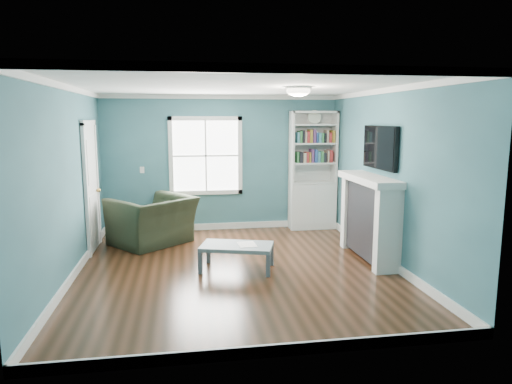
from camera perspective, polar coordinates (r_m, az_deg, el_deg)
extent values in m
plane|color=black|center=(6.68, -2.40, -9.64)|extent=(5.00, 5.00, 0.00)
plane|color=#315A65|center=(8.86, -4.34, 3.59)|extent=(4.50, 0.00, 4.50)
plane|color=#315A65|center=(3.95, 1.71, -3.31)|extent=(4.50, 0.00, 4.50)
plane|color=#315A65|center=(6.53, -22.50, 0.94)|extent=(0.00, 5.00, 5.00)
plane|color=#315A65|center=(7.01, 16.13, 1.80)|extent=(0.00, 5.00, 5.00)
plane|color=white|center=(6.35, -2.56, 13.18)|extent=(5.00, 5.00, 0.00)
cube|color=white|center=(9.05, -4.24, -4.26)|extent=(4.50, 0.03, 0.12)
cube|color=white|center=(4.40, 1.59, -19.24)|extent=(4.50, 0.03, 0.12)
cube|color=white|center=(6.80, -21.74, -9.45)|extent=(0.03, 5.00, 0.12)
cube|color=white|center=(7.26, 15.59, -7.96)|extent=(0.03, 5.00, 0.12)
cube|color=white|center=(8.81, -4.43, 11.77)|extent=(4.50, 0.04, 0.08)
cube|color=white|center=(3.90, 1.75, 15.16)|extent=(4.50, 0.04, 0.08)
cube|color=white|center=(6.48, -23.02, 12.05)|extent=(0.04, 5.00, 0.08)
cube|color=white|center=(6.96, 16.45, 12.14)|extent=(0.04, 5.00, 0.08)
cube|color=white|center=(8.82, -6.30, 4.52)|extent=(1.24, 0.01, 1.34)
cube|color=white|center=(8.80, -10.60, 4.41)|extent=(0.08, 0.06, 1.50)
cube|color=white|center=(8.86, -2.01, 4.59)|extent=(0.08, 0.06, 1.50)
cube|color=white|center=(8.89, -6.21, -0.05)|extent=(1.40, 0.06, 0.08)
cube|color=white|center=(8.78, -6.37, 9.14)|extent=(1.40, 0.06, 0.08)
cube|color=white|center=(8.81, -6.29, 4.51)|extent=(1.24, 0.03, 0.03)
cube|color=white|center=(8.81, -6.29, 4.51)|extent=(0.03, 0.03, 1.34)
cube|color=silver|center=(9.10, 7.02, -1.71)|extent=(0.90, 0.35, 0.90)
cube|color=silver|center=(8.84, 4.47, 5.53)|extent=(0.04, 0.35, 1.40)
cube|color=silver|center=(9.08, 9.78, 5.52)|extent=(0.04, 0.35, 1.40)
cube|color=silver|center=(9.11, 6.87, 5.60)|extent=(0.90, 0.02, 1.40)
cube|color=silver|center=(8.94, 7.25, 9.89)|extent=(0.90, 0.35, 0.04)
cube|color=silver|center=(9.02, 7.07, 1.22)|extent=(0.84, 0.33, 0.03)
cube|color=silver|center=(8.98, 7.12, 3.62)|extent=(0.84, 0.33, 0.03)
cube|color=silver|center=(8.95, 7.17, 6.04)|extent=(0.84, 0.33, 0.03)
cube|color=silver|center=(8.94, 7.22, 8.35)|extent=(0.84, 0.33, 0.03)
cube|color=#33723F|center=(8.95, 7.17, 4.41)|extent=(0.70, 0.25, 0.22)
cube|color=black|center=(8.93, 7.22, 6.84)|extent=(0.70, 0.25, 0.22)
cylinder|color=beige|center=(8.89, 7.33, 9.28)|extent=(0.26, 0.06, 0.26)
cube|color=black|center=(7.24, 14.07, -3.52)|extent=(0.30, 1.20, 1.10)
cube|color=black|center=(7.28, 13.86, -5.06)|extent=(0.22, 0.65, 0.70)
cube|color=silver|center=(6.64, 16.17, -4.75)|extent=(0.36, 0.16, 1.20)
cube|color=silver|center=(7.84, 12.02, -2.48)|extent=(0.36, 0.16, 1.20)
cube|color=silver|center=(7.11, 13.98, 1.59)|extent=(0.44, 1.58, 0.10)
cube|color=black|center=(7.13, 15.24, 5.39)|extent=(0.06, 1.10, 0.65)
cube|color=silver|center=(7.91, -19.90, 0.41)|extent=(0.04, 0.80, 2.05)
cube|color=white|center=(7.48, -20.46, -0.11)|extent=(0.05, 0.08, 2.13)
cube|color=white|center=(8.35, -19.26, 0.87)|extent=(0.05, 0.08, 2.13)
cube|color=white|center=(7.83, -20.25, 8.13)|extent=(0.05, 0.98, 0.08)
sphere|color=#BF8C3F|center=(8.21, -19.07, 0.21)|extent=(0.07, 0.07, 0.07)
ellipsoid|color=white|center=(6.60, 5.32, 12.47)|extent=(0.34, 0.34, 0.15)
cylinder|color=white|center=(6.61, 5.32, 12.86)|extent=(0.38, 0.38, 0.03)
cube|color=white|center=(8.86, -14.05, 2.70)|extent=(0.08, 0.01, 0.12)
imported|color=black|center=(8.07, -12.85, -2.54)|extent=(1.49, 1.44, 1.10)
cube|color=#4B525A|center=(6.51, -6.98, -8.78)|extent=(0.07, 0.07, 0.31)
cube|color=#4B525A|center=(6.34, 1.53, -9.19)|extent=(0.07, 0.07, 0.31)
cube|color=#4B525A|center=(6.97, -5.96, -7.55)|extent=(0.07, 0.07, 0.31)
cube|color=#4B525A|center=(6.82, 1.97, -7.89)|extent=(0.07, 0.07, 0.31)
cube|color=slate|center=(6.59, -2.41, -6.82)|extent=(1.13, 0.82, 0.06)
cube|color=white|center=(6.58, -1.14, -6.56)|extent=(0.27, 0.33, 0.00)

